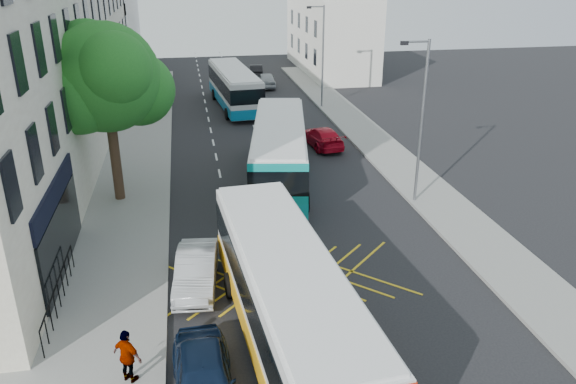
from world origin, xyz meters
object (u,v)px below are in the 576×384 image
street_tree (105,79)px  parked_car_silver (196,270)px  red_hatchback (322,137)px  distant_car_dark (256,70)px  lamp_far (322,51)px  bus_near (287,299)px  distant_car_grey (239,85)px  distant_car_silver (266,80)px  bus_far (234,87)px  lamp_near (420,115)px  parked_car_blue (204,379)px  bus_mid (279,151)px  pedestrian_far (128,356)px

street_tree → parked_car_silver: bearing=-68.0°
street_tree → red_hatchback: (12.37, 6.88, -5.64)m
street_tree → distant_car_dark: bearing=70.4°
lamp_far → bus_near: lamp_far is taller
lamp_far → parked_car_silver: size_ratio=1.91×
red_hatchback → street_tree: bearing=22.2°
distant_car_grey → distant_car_silver: size_ratio=1.12×
street_tree → bus_far: 20.55m
bus_far → distant_car_silver: bearing=58.0°
street_tree → lamp_near: 15.10m
distant_car_silver → street_tree: bearing=69.6°
street_tree → parked_car_silver: 11.13m
distant_car_grey → distant_car_dark: size_ratio=1.28×
lamp_far → parked_car_blue: 34.10m
parked_car_blue → parked_car_silver: (0.00, 6.05, -0.04)m
bus_mid → red_hatchback: (3.84, 5.70, -1.12)m
parked_car_silver → pedestrian_far: 5.48m
lamp_near → parked_car_silver: lamp_near is taller
street_tree → lamp_near: size_ratio=1.10×
lamp_far → pedestrian_far: 33.89m
lamp_near → distant_car_dark: bearing=95.8°
lamp_near → lamp_far: size_ratio=1.00×
distant_car_silver → bus_far: bearing=66.4°
red_hatchback → pedestrian_far: pedestrian_far is taller
pedestrian_far → bus_far: bearing=-62.4°
lamp_far → bus_mid: size_ratio=0.65×
parked_car_silver → distant_car_silver: size_ratio=1.01×
distant_car_grey → distant_car_silver: distant_car_silver is taller
parked_car_silver → distant_car_grey: parked_car_silver is taller
lamp_near → distant_car_silver: 29.17m
lamp_far → bus_mid: lamp_far is taller
bus_mid → parked_car_blue: (-4.92, -16.15, -1.04)m
street_tree → distant_car_grey: bearing=70.2°
lamp_far → bus_mid: 17.25m
lamp_near → bus_mid: (-6.18, 4.15, -2.85)m
parked_car_blue → street_tree: bearing=101.6°
bus_mid → parked_car_blue: bearing=-96.7°
distant_car_dark → distant_car_silver: bearing=97.6°
parked_car_blue → red_hatchback: 23.54m
street_tree → lamp_near: bearing=-11.4°
bus_far → red_hatchback: 12.55m
lamp_far → distant_car_silver: 10.10m
street_tree → pedestrian_far: street_tree is taller
lamp_near → bus_near: 13.37m
pedestrian_far → distant_car_dark: bearing=-63.7°
parked_car_silver → pedestrian_far: bearing=-106.4°
pedestrian_far → distant_car_silver: bearing=-65.7°
distant_car_dark → parked_car_silver: bearing=84.6°
parked_car_silver → bus_near: bearing=-49.9°
lamp_near → bus_near: lamp_near is taller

